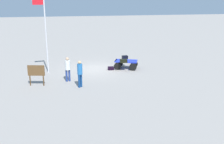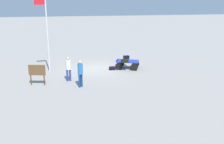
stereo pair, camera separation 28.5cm
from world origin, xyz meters
name	(u,v)px [view 2 (the right image)]	position (x,y,z in m)	size (l,w,h in m)	color
ground_plane	(97,69)	(0.00, 0.00, 0.00)	(120.00, 120.00, 0.00)	gray
luggage_cart	(127,63)	(-2.47, 0.39, 0.48)	(2.14, 1.74, 0.70)	#2235C6
suitcase_grey	(126,57)	(-2.53, -0.22, 0.83)	(0.50, 0.36, 0.27)	black
suitcase_maroon	(125,61)	(-2.10, 1.07, 0.83)	(0.59, 0.35, 0.27)	black
suitcase_tan	(112,68)	(-1.17, 0.52, 0.13)	(0.47, 0.34, 0.26)	black
worker_lead	(80,72)	(1.67, 4.37, 1.05)	(0.48, 0.48, 1.80)	navy
worker_trailing	(68,67)	(2.40, 2.92, 1.04)	(0.43, 0.43, 1.75)	navy
flagpole	(46,29)	(3.90, 0.29, 3.39)	(0.88, 0.13, 5.86)	silver
signboard	(37,72)	(4.50, 3.47, 0.95)	(1.12, 0.31, 1.42)	#4C3319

